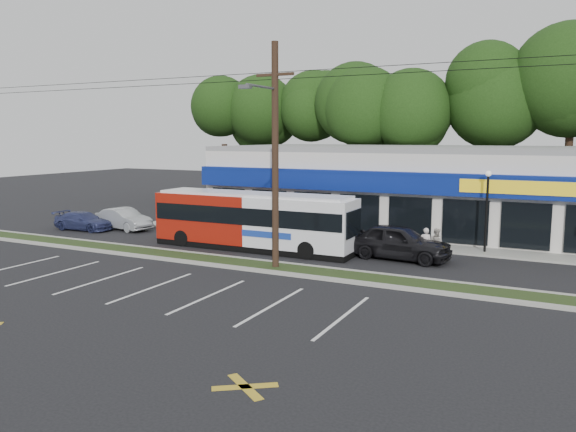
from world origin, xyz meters
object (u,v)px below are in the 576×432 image
(car_silver, at_px, (124,219))
(pedestrian_b, at_px, (436,243))
(utility_pole, at_px, (271,149))
(metrobus, at_px, (254,219))
(pedestrian_a, at_px, (425,244))
(car_blue, at_px, (84,221))
(car_dark, at_px, (399,242))
(lamp_post, at_px, (487,202))

(car_silver, bearing_deg, pedestrian_b, -78.64)
(utility_pole, relative_size, metrobus, 4.46)
(pedestrian_a, height_order, pedestrian_b, pedestrian_a)
(pedestrian_a, bearing_deg, car_blue, -9.30)
(metrobus, relative_size, car_dark, 2.22)
(pedestrian_a, bearing_deg, lamp_post, -142.79)
(pedestrian_a, bearing_deg, metrobus, -2.48)
(utility_pole, distance_m, metrobus, 6.03)
(utility_pole, relative_size, car_dark, 9.88)
(metrobus, bearing_deg, lamp_post, 20.58)
(car_dark, height_order, pedestrian_a, car_dark)
(car_dark, bearing_deg, metrobus, 102.75)
(lamp_post, bearing_deg, car_blue, -170.80)
(lamp_post, xyz_separation_m, car_silver, (-21.81, -2.60, -1.98))
(utility_pole, height_order, metrobus, utility_pole)
(lamp_post, xyz_separation_m, pedestrian_b, (-2.00, -2.24, -1.92))
(car_dark, distance_m, car_silver, 18.24)
(pedestrian_b, bearing_deg, lamp_post, -104.45)
(lamp_post, distance_m, car_blue, 24.40)
(metrobus, distance_m, car_dark, 7.70)
(utility_pole, height_order, car_dark, utility_pole)
(utility_pole, distance_m, pedestrian_a, 8.97)
(utility_pole, bearing_deg, car_blue, 165.87)
(metrobus, relative_size, car_silver, 2.68)
(pedestrian_a, bearing_deg, utility_pole, 29.15)
(lamp_post, distance_m, pedestrian_b, 3.56)
(metrobus, relative_size, car_blue, 2.78)
(lamp_post, relative_size, pedestrian_a, 2.70)
(car_silver, xyz_separation_m, car_blue, (-2.19, -1.28, -0.11))
(car_dark, xyz_separation_m, pedestrian_b, (1.58, 1.06, -0.11))
(metrobus, xyz_separation_m, car_dark, (7.60, 1.00, -0.73))
(car_silver, height_order, pedestrian_a, pedestrian_a)
(car_silver, distance_m, pedestrian_a, 19.41)
(car_dark, xyz_separation_m, car_blue, (-20.42, -0.59, -0.28))
(pedestrian_a, xyz_separation_m, pedestrian_b, (0.40, 0.56, -0.04))
(utility_pole, relative_size, car_silver, 11.95)
(utility_pole, distance_m, lamp_post, 11.67)
(lamp_post, bearing_deg, car_silver, -173.19)
(metrobus, bearing_deg, utility_pole, -50.40)
(car_dark, xyz_separation_m, car_silver, (-18.23, 0.70, -0.17))
(car_silver, relative_size, pedestrian_b, 2.79)
(metrobus, bearing_deg, car_dark, 7.03)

